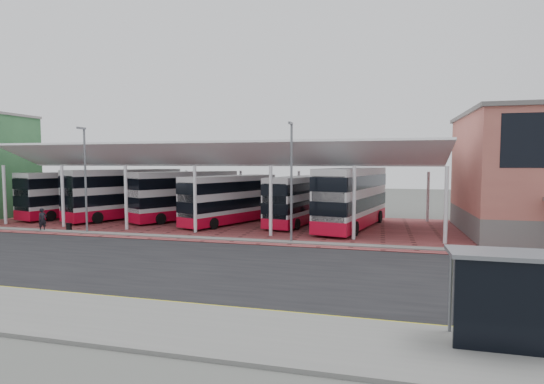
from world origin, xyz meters
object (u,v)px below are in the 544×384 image
Objects in this scene: bus_3 at (230,200)px; bus_5 at (352,198)px; bus_2 at (185,196)px; bus_0 at (75,194)px; bus_1 at (125,194)px; bus_4 at (299,200)px; bus_shelter at (523,291)px; pedestrian at (43,220)px.

bus_5 reaches higher than bus_3.
bus_2 is 0.89× the size of bus_5.
bus_0 is 0.96× the size of bus_1.
bus_2 is at bearing -169.06° from bus_4.
bus_2 reaches higher than bus_shelter.
bus_1 reaches higher than bus_2.
bus_1 is 1.11× the size of bus_4.
bus_3 is 14.96m from pedestrian.
bus_1 is 6.31× the size of pedestrian.
bus_shelter is at bearing -53.23° from bus_4.
pedestrian is at bearing -148.46° from bus_5.
bus_2 reaches higher than bus_0.
bus_1 reaches higher than pedestrian.
bus_4 is (5.93, 1.31, -0.03)m from bus_3.
bus_1 reaches higher than bus_shelter.
bus_3 is 6.08m from bus_4.
bus_0 is 1.02× the size of bus_2.
bus_5 reaches higher than bus_1.
bus_shelter is (6.15, -22.25, -0.66)m from bus_5.
bus_2 reaches higher than pedestrian.
bus_4 is 3.02× the size of bus_shelter.
bus_5 reaches higher than bus_shelter.
bus_5 is at bearing 23.48° from bus_3.
bus_5 reaches higher than bus_4.
bus_shelter is (29.57, -14.42, 0.87)m from pedestrian.
bus_0 is 5.76m from bus_1.
bus_3 is at bearing 19.84° from bus_1.
bus_4 is 20.80m from pedestrian.
bus_1 is 1.06× the size of bus_2.
bus_4 is at bearing 179.80° from bus_5.
bus_5 is 6.72× the size of pedestrian.
bus_5 is at bearing 105.47° from bus_shelter.
bus_4 is at bearing 34.79° from bus_3.
bus_3 reaches higher than bus_shelter.
bus_0 reaches higher than pedestrian.
bus_0 is 9.45m from pedestrian.
bus_4 reaches higher than bus_shelter.
pedestrian is at bearing -126.87° from bus_3.
bus_3 is 5.69× the size of pedestrian.
bus_shelter reaches higher than pedestrian.
bus_0 is 3.23× the size of bus_shelter.
bus_3 is (16.77, -0.86, -0.11)m from bus_0.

